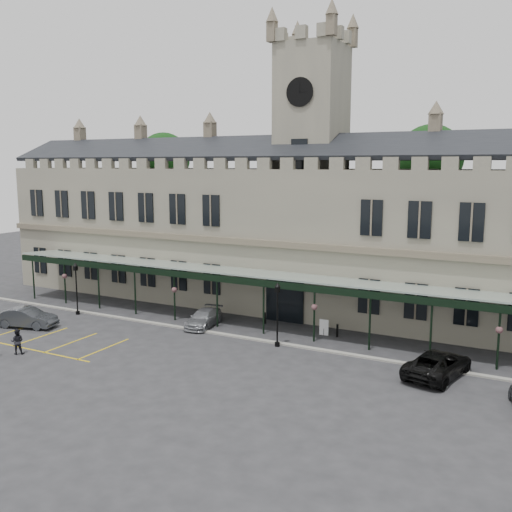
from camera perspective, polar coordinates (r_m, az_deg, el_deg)
The scene contains 17 objects.
ground at distance 36.63m, azimuth -4.45°, elevation -10.66°, with size 140.00×140.00×0.00m, color #28282B.
station_building at distance 49.01m, azimuth 5.40°, elevation 2.18°, with size 60.00×10.36×17.30m.
clock_tower at distance 48.73m, azimuth 5.56°, elevation 9.97°, with size 5.60×5.60×24.80m.
canopy at distance 42.16m, azimuth 0.93°, elevation -4.55°, with size 50.00×4.10×4.30m.
kerb at distance 41.11m, azimuth -0.33°, elevation -8.30°, with size 60.00×0.40×0.12m, color gray.
parking_markings at distance 44.37m, azimuth -21.17°, elevation -7.70°, with size 16.00×6.00×0.01m, color gold, non-canonical shape.
tree_behind_left at distance 67.55m, azimuth -9.19°, elevation 9.42°, with size 6.00×6.00×16.00m.
tree_behind_mid at distance 55.11m, azimuth 17.02°, elevation 9.21°, with size 6.00×6.00×16.00m.
lamp_post_left at distance 49.50m, azimuth -17.53°, elevation -2.67°, with size 0.42×0.42×4.39m.
lamp_post_mid at distance 39.03m, azimuth 2.15°, elevation -5.29°, with size 0.42×0.42×4.49m.
sign_board at distance 42.35m, azimuth 6.81°, elevation -7.11°, with size 0.69×0.08×1.17m.
bollard_left at distance 45.05m, azimuth 0.89°, elevation -6.21°, with size 0.16×0.16×0.90m, color black.
bollard_right at distance 42.09m, azimuth 8.14°, elevation -7.39°, with size 0.17×0.17×0.94m, color black.
car_left_b at distance 47.37m, azimuth -21.95°, elevation -5.73°, with size 1.61×4.62×1.52m, color #323539.
car_taxi at distance 44.47m, azimuth -5.26°, elevation -6.21°, with size 1.78×4.37×1.27m, color gray.
car_van at distance 35.79m, azimuth 17.71°, elevation -10.26°, with size 2.54×5.50×1.53m, color black.
person_b at distance 41.07m, azimuth -22.77°, elevation -7.89°, with size 0.83×0.65×1.72m, color black.
Camera 1 is at (18.44, -29.11, 12.42)m, focal length 40.00 mm.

